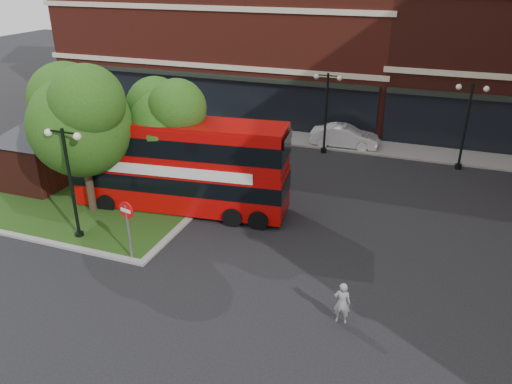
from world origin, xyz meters
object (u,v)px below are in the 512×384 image
at_px(bus, 180,160).
at_px(woman, 342,303).
at_px(car_white, 345,136).
at_px(car_silver, 211,128).

relative_size(bus, woman, 6.71).
height_order(bus, car_white, bus).
bearing_deg(bus, car_silver, 100.44).
bearing_deg(car_white, woman, -172.12).
bearing_deg(bus, woman, -39.57).
bearing_deg(woman, bus, -38.30).
distance_m(bus, woman, 10.78).
relative_size(woman, car_white, 0.36).
xyz_separation_m(bus, car_white, (5.66, 11.63, -1.83)).
height_order(bus, car_silver, bus).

